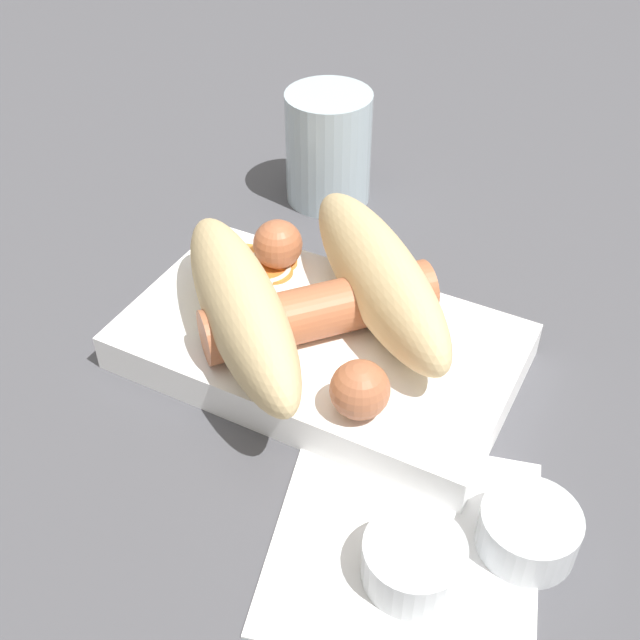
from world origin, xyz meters
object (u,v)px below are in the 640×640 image
Objects in this scene: bread_roll at (311,292)px; condiment_cup_near at (413,563)px; sausage at (314,309)px; drink_glass at (328,148)px; food_tray at (320,346)px; condiment_cup_far at (528,533)px.

bread_roll is 4.34× the size of condiment_cup_near.
sausage is 0.21m from drink_glass.
sausage is 1.57× the size of drink_glass.
condiment_cup_near is 0.38m from drink_glass.
food_tray is at bearing 175.12° from bread_roll.
condiment_cup_near is at bearing 134.04° from food_tray.
sausage reaches higher than condiment_cup_near.
condiment_cup_near and condiment_cup_far have the same top height.
food_tray is 0.04m from bread_roll.
food_tray is at bearing 115.75° from drink_glass.
sausage is 2.79× the size of condiment_cup_far.
drink_glass is (0.09, -0.19, 0.00)m from sausage.
food_tray and condiment_cup_far have the same top height.
drink_glass is (0.26, -0.27, 0.04)m from condiment_cup_far.
bread_roll is at bearing -24.32° from condiment_cup_far.
sausage is (0.00, 0.00, 0.03)m from food_tray.
condiment_cup_near is at bearing 44.04° from condiment_cup_far.
bread_roll is at bearing -19.36° from sausage.
food_tray is 0.17m from condiment_cup_near.
bread_roll is 2.44× the size of drink_glass.
food_tray is at bearing -24.99° from condiment_cup_far.
bread_roll reaches higher than condiment_cup_far.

